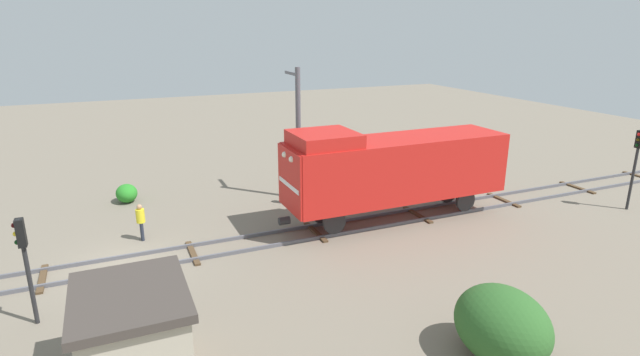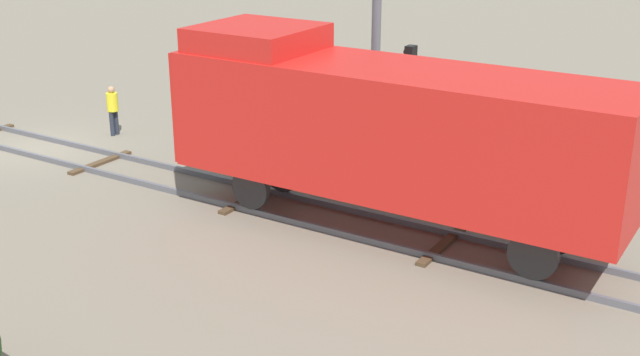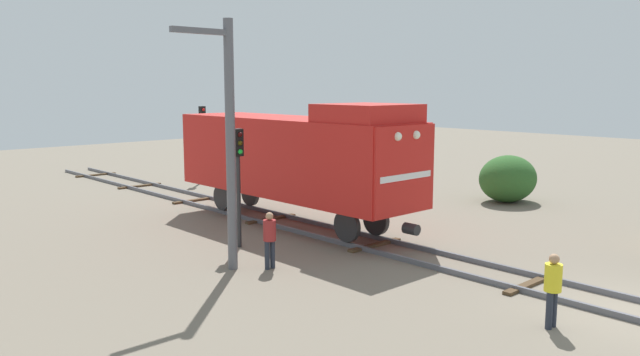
{
  "view_description": "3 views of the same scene",
  "coord_description": "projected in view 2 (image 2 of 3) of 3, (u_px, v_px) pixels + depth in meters",
  "views": [
    {
      "loc": [
        19.85,
        0.12,
        9.24
      ],
      "look_at": [
        -1.08,
        9.18,
        2.31
      ],
      "focal_mm": 28.0,
      "sensor_mm": 36.0,
      "label": 1
    },
    {
      "loc": [
        16.08,
        20.78,
        8.08
      ],
      "look_at": [
        1.35,
        11.59,
        1.68
      ],
      "focal_mm": 45.0,
      "sensor_mm": 36.0,
      "label": 2
    },
    {
      "loc": [
        -15.2,
        -5.27,
        5.36
      ],
      "look_at": [
        -0.91,
        10.23,
        2.23
      ],
      "focal_mm": 35.0,
      "sensor_mm": 36.0,
      "label": 3
    }
  ],
  "objects": [
    {
      "name": "worker_by_signal",
      "position": [
        340.0,
        129.0,
        24.52
      ],
      "size": [
        0.38,
        0.38,
        1.7
      ],
      "rotation": [
        0.0,
        0.0,
        3.71
      ],
      "color": "#262B38",
      "rests_on": "ground"
    },
    {
      "name": "locomotive",
      "position": [
        386.0,
        125.0,
        18.71
      ],
      "size": [
        2.9,
        11.6,
        4.6
      ],
      "color": "red",
      "rests_on": "railway_track"
    },
    {
      "name": "bush_mid",
      "position": [
        213.0,
        86.0,
        31.86
      ],
      "size": [
        1.38,
        1.13,
        1.0
      ],
      "primitive_type": "ellipsoid",
      "color": "#298426",
      "rests_on": "ground"
    },
    {
      "name": "worker_near_track",
      "position": [
        113.0,
        107.0,
        26.98
      ],
      "size": [
        0.38,
        0.38,
        1.7
      ],
      "rotation": [
        0.0,
        0.0,
        6.25
      ],
      "color": "#262B38",
      "rests_on": "ground"
    },
    {
      "name": "railway_track",
      "position": [
        38.0,
        147.0,
        25.89
      ],
      "size": [
        2.4,
        67.87,
        0.16
      ],
      "color": "#595960",
      "rests_on": "ground"
    },
    {
      "name": "traffic_signal_mid",
      "position": [
        409.0,
        89.0,
        21.95
      ],
      "size": [
        0.32,
        0.34,
        3.97
      ],
      "color": "#262628",
      "rests_on": "ground"
    },
    {
      "name": "ground_plane",
      "position": [
        39.0,
        149.0,
        25.91
      ],
      "size": [
        101.81,
        101.81,
        0.0
      ],
      "primitive_type": "plane",
      "color": "#756B5B"
    },
    {
      "name": "catenary_mast",
      "position": [
        377.0,
        34.0,
        23.85
      ],
      "size": [
        1.94,
        0.28,
        7.23
      ],
      "color": "#595960",
      "rests_on": "ground"
    }
  ]
}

